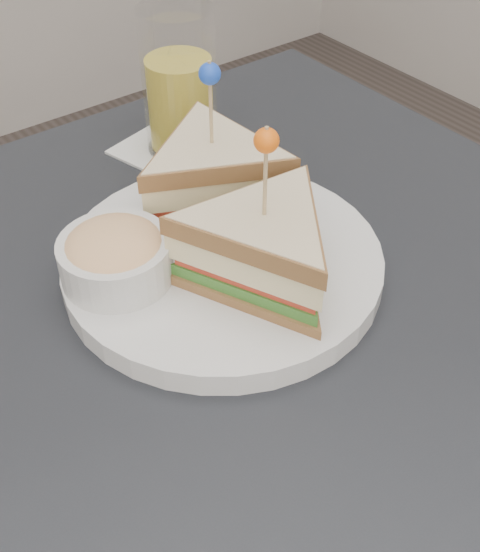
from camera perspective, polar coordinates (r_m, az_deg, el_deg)
name	(u,v)px	position (r m, az deg, el deg)	size (l,w,h in m)	color
table	(238,391)	(0.63, -0.18, -9.45)	(0.80, 0.80, 0.75)	black
plate_meal	(222,226)	(0.61, -1.48, 4.18)	(0.38, 0.38, 0.17)	silver
drink_set	(180,91)	(0.77, -5.00, 14.98)	(0.15, 0.15, 0.16)	silver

